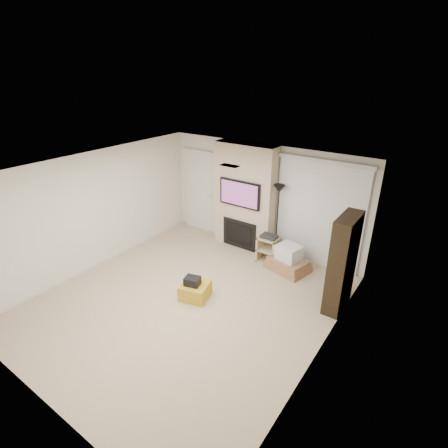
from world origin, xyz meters
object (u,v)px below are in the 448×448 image
Objects in this scene: av_stand at (268,248)px; bookshelf at (342,263)px; box_stack at (288,260)px; floor_lamp at (278,201)px; ottoman at (195,290)px.

av_stand is 2.01m from bookshelf.
box_stack is 1.59m from bookshelf.
av_stand is at bearing 159.01° from bookshelf.
floor_lamp is 1.07m from av_stand.
floor_lamp is (0.50, 2.32, 1.21)m from ottoman.
box_stack is (1.01, 1.94, 0.07)m from ottoman.
bookshelf is at bearing 29.49° from ottoman.
bookshelf is at bearing -29.68° from floor_lamp.
ottoman is at bearing -150.51° from bookshelf.
bookshelf is (1.29, -0.64, 0.68)m from box_stack.
box_stack reaches higher than ottoman.
floor_lamp reaches higher than av_stand.
bookshelf is at bearing -20.99° from av_stand.
floor_lamp is 0.96× the size of bookshelf.
floor_lamp reaches higher than ottoman.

